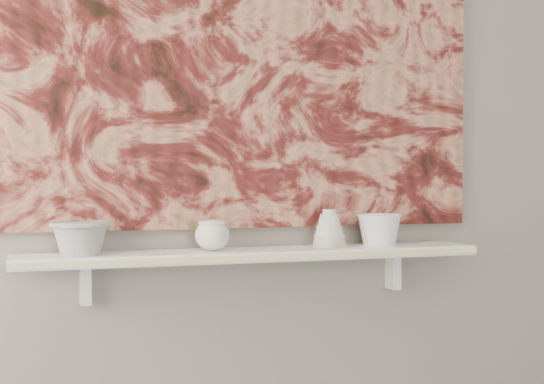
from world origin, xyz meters
name	(u,v)px	position (x,y,z in m)	size (l,w,h in m)	color
wall_back	(246,111)	(0.00, 1.60, 1.35)	(3.60, 3.60, 0.00)	gray
shelf	(255,254)	(0.00, 1.51, 0.92)	(1.40, 0.18, 0.03)	white
shelf_stripe	(264,258)	(0.00, 1.41, 0.92)	(1.40, 0.01, 0.02)	beige
bracket_left	(85,284)	(-0.49, 1.57, 0.84)	(0.03, 0.06, 0.12)	white
bracket_right	(393,271)	(0.49, 1.57, 0.84)	(0.03, 0.06, 0.12)	white
painting	(247,49)	(0.00, 1.59, 1.54)	(1.50, 0.03, 1.10)	#5B1C1A
house_motif	(382,151)	(0.45, 1.57, 1.23)	(0.09, 0.00, 0.08)	black
bowl_grey	(80,237)	(-0.51, 1.51, 0.98)	(0.17, 0.17, 0.10)	gray
cup_cream	(212,235)	(-0.13, 1.51, 0.98)	(0.10, 0.10, 0.09)	beige
bell_vessel	(329,228)	(0.24, 1.51, 0.99)	(0.11, 0.11, 0.12)	silver
bowl_white	(379,230)	(0.41, 1.51, 0.98)	(0.14, 0.14, 0.10)	white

